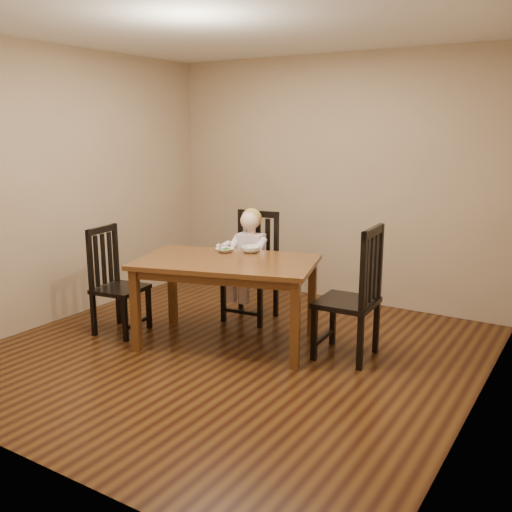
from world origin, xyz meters
The scene contains 9 objects.
room centered at (0.00, 0.00, 1.35)m, with size 4.01×4.01×2.71m.
dining_table centered at (-0.17, 0.17, 0.69)m, with size 1.76×1.34×0.78m.
chair_child centered at (-0.36, 0.90, 0.52)m, with size 0.52×0.50×1.10m.
chair_left centered at (-1.24, -0.14, 0.49)m, with size 0.48×0.49×1.02m.
chair_right centered at (0.92, 0.45, 0.55)m, with size 0.49×0.51×1.14m.
toddler centered at (-0.35, 0.85, 0.68)m, with size 0.36×0.44×0.61m, color white, non-canonical shape.
bowl_peas centered at (-0.36, 0.42, 0.80)m, with size 0.16×0.16×0.04m, color silver.
bowl_veg centered at (-0.15, 0.54, 0.81)m, with size 0.18×0.18×0.06m, color silver.
fork centered at (-0.39, 0.39, 0.82)m, with size 0.09×0.11×0.05m.
Camera 1 is at (2.65, -3.86, 1.92)m, focal length 40.00 mm.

